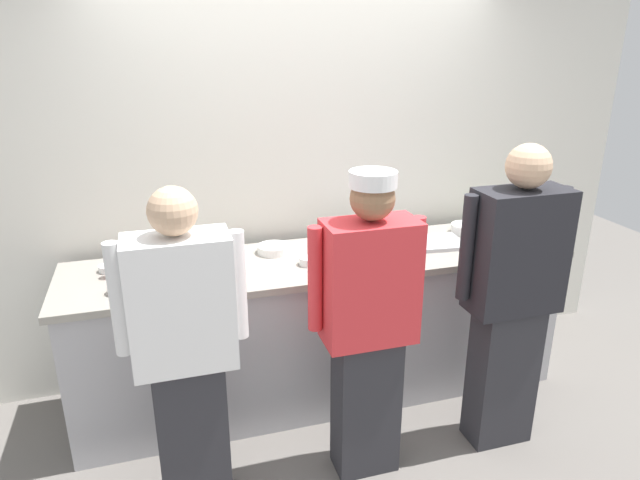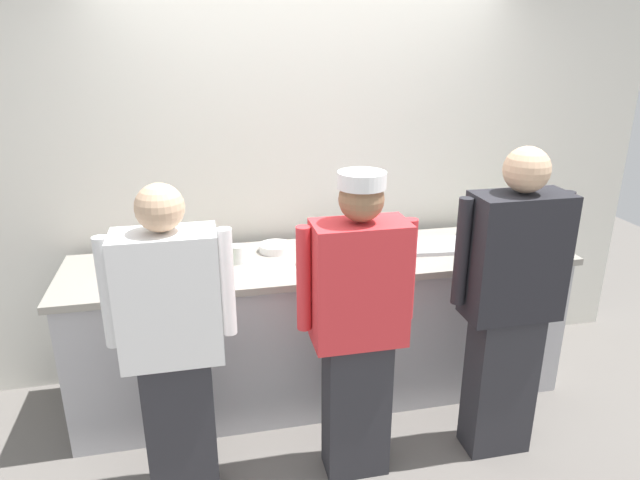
% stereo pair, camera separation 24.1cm
% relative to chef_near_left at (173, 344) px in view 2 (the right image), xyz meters
% --- Properties ---
extents(ground_plane, '(9.00, 9.00, 0.00)m').
position_rel_chef_near_left_xyz_m(ground_plane, '(0.86, 0.32, -0.85)').
color(ground_plane, slate).
extents(wall_back, '(4.74, 0.10, 2.88)m').
position_rel_chef_near_left_xyz_m(wall_back, '(0.86, 1.18, 0.59)').
color(wall_back, silver).
rests_on(wall_back, ground).
extents(prep_counter, '(3.02, 0.72, 0.94)m').
position_rel_chef_near_left_xyz_m(prep_counter, '(0.86, 0.70, -0.38)').
color(prep_counter, '#B2B2B7').
rests_on(prep_counter, ground).
extents(chef_near_left, '(0.59, 0.24, 1.61)m').
position_rel_chef_near_left_xyz_m(chef_near_left, '(0.00, 0.00, 0.00)').
color(chef_near_left, '#2D2D33').
rests_on(chef_near_left, ground).
extents(chef_center, '(0.59, 0.24, 1.62)m').
position_rel_chef_near_left_xyz_m(chef_center, '(0.88, -0.02, 0.01)').
color(chef_center, '#2D2D33').
rests_on(chef_center, ground).
extents(chef_far_right, '(0.62, 0.24, 1.70)m').
position_rel_chef_near_left_xyz_m(chef_far_right, '(1.69, -0.02, 0.05)').
color(chef_far_right, '#2D2D33').
rests_on(chef_far_right, ground).
extents(plate_stack_front, '(0.20, 0.20, 0.05)m').
position_rel_chef_near_left_xyz_m(plate_stack_front, '(0.60, 0.86, 0.11)').
color(plate_stack_front, white).
rests_on(plate_stack_front, prep_counter).
extents(plate_stack_rear, '(0.19, 0.19, 0.06)m').
position_rel_chef_near_left_xyz_m(plate_stack_rear, '(1.91, 0.85, 0.11)').
color(plate_stack_rear, white).
rests_on(plate_stack_rear, prep_counter).
extents(mixing_bowl_steel, '(0.39, 0.39, 0.13)m').
position_rel_chef_near_left_xyz_m(mixing_bowl_steel, '(1.09, 0.75, 0.15)').
color(mixing_bowl_steel, '#B7BABF').
rests_on(mixing_bowl_steel, prep_counter).
extents(sheet_tray, '(0.47, 0.33, 0.02)m').
position_rel_chef_near_left_xyz_m(sheet_tray, '(1.56, 0.71, 0.10)').
color(sheet_tray, '#B7BABF').
rests_on(sheet_tray, prep_counter).
extents(squeeze_bottle_primary, '(0.06, 0.06, 0.20)m').
position_rel_chef_near_left_xyz_m(squeeze_bottle_primary, '(2.14, 0.82, 0.18)').
color(squeeze_bottle_primary, '#56A333').
rests_on(squeeze_bottle_primary, prep_counter).
extents(squeeze_bottle_secondary, '(0.06, 0.06, 0.21)m').
position_rel_chef_near_left_xyz_m(squeeze_bottle_secondary, '(-0.31, 0.74, 0.19)').
color(squeeze_bottle_secondary, red).
rests_on(squeeze_bottle_secondary, prep_counter).
extents(squeeze_bottle_spare, '(0.06, 0.06, 0.19)m').
position_rel_chef_near_left_xyz_m(squeeze_bottle_spare, '(0.24, 0.58, 0.18)').
color(squeeze_bottle_spare, '#56A333').
rests_on(squeeze_bottle_spare, prep_counter).
extents(ramekin_green_sauce, '(0.11, 0.11, 0.05)m').
position_rel_chef_near_left_xyz_m(ramekin_green_sauce, '(0.75, 0.61, 0.11)').
color(ramekin_green_sauce, white).
rests_on(ramekin_green_sauce, prep_counter).
extents(ramekin_red_sauce, '(0.10, 0.10, 0.05)m').
position_rel_chef_near_left_xyz_m(ramekin_red_sauce, '(-0.30, 0.52, 0.11)').
color(ramekin_red_sauce, white).
rests_on(ramekin_red_sauce, prep_counter).
extents(ramekin_yellow_sauce, '(0.10, 0.10, 0.04)m').
position_rel_chef_near_left_xyz_m(ramekin_yellow_sauce, '(-0.36, 0.84, 0.10)').
color(ramekin_yellow_sauce, white).
rests_on(ramekin_yellow_sauce, prep_counter).
extents(deli_cup, '(0.09, 0.09, 0.11)m').
position_rel_chef_near_left_xyz_m(deli_cup, '(0.36, 0.72, 0.14)').
color(deli_cup, white).
rests_on(deli_cup, prep_counter).
extents(chefs_knife, '(0.28, 0.03, 0.02)m').
position_rel_chef_near_left_xyz_m(chefs_knife, '(-0.11, 0.80, 0.09)').
color(chefs_knife, '#B7BABF').
rests_on(chefs_knife, prep_counter).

